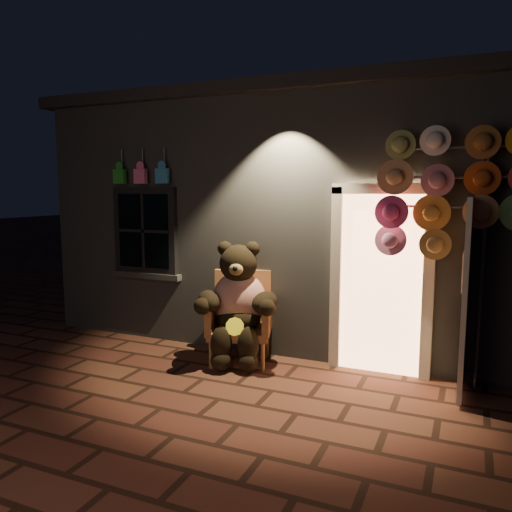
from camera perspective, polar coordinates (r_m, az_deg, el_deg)
The scene contains 5 objects.
ground at distance 5.30m, azimuth -4.31°, elevation -16.00°, with size 60.00×60.00×0.00m, color #552F20.
shop_building at distance 8.59m, azimuth 8.13°, elevation 4.96°, with size 7.30×5.95×3.51m.
wicker_armchair at distance 6.27m, azimuth -1.74°, elevation -6.89°, with size 0.91×0.87×1.10m.
teddy_bear at distance 6.09m, azimuth -2.07°, elevation -5.39°, with size 1.03×0.95×1.48m.
hat_rack at distance 5.57m, azimuth 21.44°, elevation 7.15°, with size 1.57×0.22×2.78m.
Camera 1 is at (2.28, -4.29, 2.12)m, focal length 35.00 mm.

